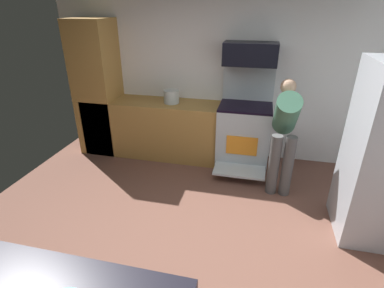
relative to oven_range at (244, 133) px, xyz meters
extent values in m
cube|color=brown|center=(-0.46, -1.97, -0.52)|extent=(5.20, 4.80, 0.02)
cube|color=silver|center=(-0.46, 0.37, 0.79)|extent=(5.20, 0.12, 2.60)
cube|color=#A3773A|center=(-1.36, 0.01, -0.06)|extent=(2.40, 0.60, 0.90)
cube|color=#A3773A|center=(-2.36, 0.01, 0.54)|extent=(0.60, 0.60, 2.10)
cube|color=#B4C0C8|center=(0.00, -0.01, -0.05)|extent=(0.76, 0.64, 0.92)
cube|color=black|center=(0.00, -0.01, 0.43)|extent=(0.76, 0.64, 0.03)
cube|color=#B4C0C8|center=(0.00, 0.28, 0.72)|extent=(0.76, 0.06, 0.56)
cube|color=orange|center=(0.00, -0.33, -0.06)|extent=(0.44, 0.01, 0.28)
cube|color=#B4C0C8|center=(0.00, -0.51, -0.37)|extent=(0.72, 0.36, 0.03)
cube|color=black|center=(0.00, 0.09, 1.15)|extent=(0.74, 0.38, 0.31)
cylinder|color=#4D4D4D|center=(0.44, -0.73, -0.10)|extent=(0.14, 0.14, 0.82)
cylinder|color=#4D4D4D|center=(0.61, -0.73, -0.10)|extent=(0.14, 0.14, 0.82)
cylinder|color=#407259|center=(0.53, -0.52, 0.53)|extent=(0.30, 0.63, 0.65)
sphere|color=tan|center=(0.53, -0.26, 0.81)|extent=(0.20, 0.20, 0.20)
cylinder|color=#B4BFBE|center=(-1.13, 0.01, 0.49)|extent=(0.24, 0.24, 0.20)
camera|label=1|loc=(0.18, -4.22, 1.79)|focal=27.83mm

